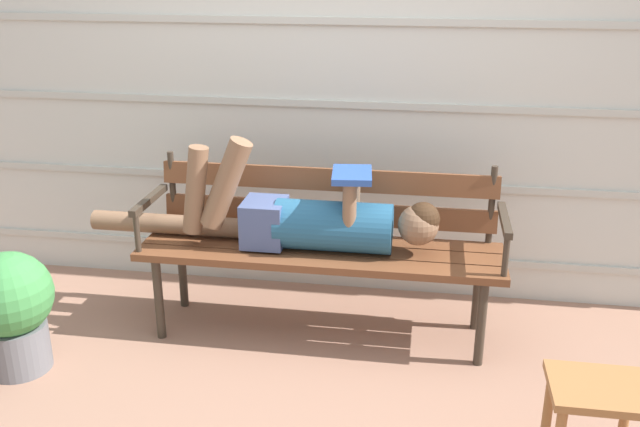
% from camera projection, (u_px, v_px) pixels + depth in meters
% --- Properties ---
extents(ground_plane, '(12.00, 12.00, 0.00)m').
position_uv_depth(ground_plane, '(314.00, 351.00, 3.37)').
color(ground_plane, '#936B56').
extents(house_siding, '(4.84, 0.08, 2.52)m').
position_uv_depth(house_siding, '(337.00, 62.00, 3.61)').
color(house_siding, beige).
rests_on(house_siding, ground).
extents(park_bench, '(1.75, 0.45, 0.85)m').
position_uv_depth(park_bench, '(322.00, 236.00, 3.42)').
color(park_bench, brown).
rests_on(park_bench, ground).
extents(reclining_person, '(1.74, 0.27, 0.55)m').
position_uv_depth(reclining_person, '(304.00, 218.00, 3.33)').
color(reclining_person, '#23567A').
extents(footstool, '(0.34, 0.29, 0.38)m').
position_uv_depth(footstool, '(597.00, 407.00, 2.47)').
color(footstool, '#9E6638').
rests_on(footstool, ground).
extents(potted_plant, '(0.38, 0.38, 0.57)m').
position_uv_depth(potted_plant, '(11.00, 307.00, 3.12)').
color(potted_plant, slate).
rests_on(potted_plant, ground).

